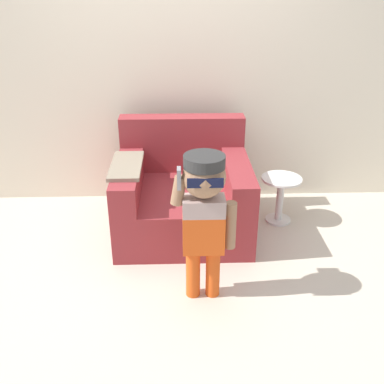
# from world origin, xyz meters

# --- Properties ---
(ground_plane) EXTENTS (10.00, 10.00, 0.00)m
(ground_plane) POSITION_xyz_m (0.00, 0.00, 0.00)
(ground_plane) COLOR beige
(wall_back) EXTENTS (10.00, 0.05, 2.60)m
(wall_back) POSITION_xyz_m (0.00, 0.85, 1.30)
(wall_back) COLOR beige
(wall_back) RESTS_ON ground_plane
(armchair) EXTENTS (1.10, 1.01, 0.88)m
(armchair) POSITION_xyz_m (0.11, 0.21, 0.30)
(armchair) COLOR maroon
(armchair) RESTS_ON ground_plane
(person_child) EXTENTS (0.42, 0.31, 1.02)m
(person_child) POSITION_xyz_m (0.24, -0.71, 0.68)
(person_child) COLOR #E05119
(person_child) RESTS_ON ground_plane
(side_table) EXTENTS (0.34, 0.34, 0.42)m
(side_table) POSITION_xyz_m (0.96, 0.29, 0.25)
(side_table) COLOR white
(side_table) RESTS_ON ground_plane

